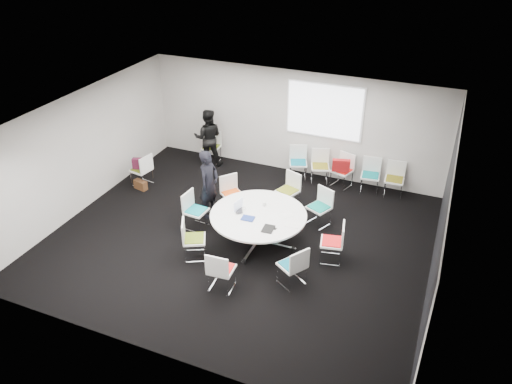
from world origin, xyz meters
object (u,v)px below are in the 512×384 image
at_px(maroon_bag, 140,164).
at_px(chair_ring_b, 319,214).
at_px(chair_ring_g, 222,277).
at_px(laptop, 241,209).
at_px(conference_table, 258,222).
at_px(cup, 265,204).
at_px(chair_ring_d, 232,200).
at_px(chair_ring_c, 288,197).
at_px(person_main, 209,184).
at_px(brown_bag, 141,185).
at_px(chair_back_e, 393,186).
at_px(chair_back_d, 370,181).
at_px(chair_ring_a, 332,249).
at_px(chair_person_back, 212,153).
at_px(chair_back_b, 320,172).
at_px(chair_ring_e, 196,217).
at_px(chair_back_a, 298,169).
at_px(chair_ring_h, 292,272).
at_px(person_back, 208,138).
at_px(chair_back_c, 342,176).
at_px(chair_spare_left, 142,176).
at_px(chair_ring_f, 194,246).

bearing_deg(maroon_bag, chair_ring_b, -0.24).
height_order(chair_ring_g, laptop, chair_ring_g).
distance_m(conference_table, cup, 0.44).
bearing_deg(chair_ring_d, chair_ring_c, 158.37).
height_order(conference_table, chair_ring_b, chair_ring_b).
height_order(person_main, cup, person_main).
bearing_deg(brown_bag, chair_ring_g, -36.29).
bearing_deg(chair_ring_g, chair_back_e, 59.52).
distance_m(chair_ring_d, chair_back_d, 3.57).
height_order(chair_ring_a, chair_person_back, same).
bearing_deg(laptop, chair_back_b, -46.31).
xyz_separation_m(chair_ring_d, chair_ring_e, (-0.45, -0.98, 0.00)).
height_order(chair_back_a, chair_back_b, same).
xyz_separation_m(chair_ring_b, chair_ring_c, (-0.90, 0.44, 0.00)).
bearing_deg(chair_back_b, chair_ring_a, 91.29).
bearing_deg(chair_ring_e, chair_back_b, 152.55).
distance_m(chair_ring_g, chair_ring_h, 1.36).
height_order(conference_table, maroon_bag, maroon_bag).
relative_size(chair_ring_h, chair_back_b, 1.00).
relative_size(chair_ring_b, maroon_bag, 2.20).
bearing_deg(chair_ring_h, chair_ring_c, 54.15).
height_order(chair_ring_h, chair_back_e, same).
xyz_separation_m(chair_ring_b, chair_back_e, (1.36, 1.98, 0.00)).
height_order(conference_table, chair_person_back, chair_person_back).
relative_size(chair_ring_d, chair_ring_e, 1.00).
xyz_separation_m(conference_table, chair_back_d, (1.77, 3.15, -0.24)).
relative_size(chair_ring_e, chair_person_back, 1.00).
height_order(chair_ring_d, laptop, chair_ring_d).
height_order(chair_back_a, brown_bag, chair_back_a).
bearing_deg(chair_ring_e, conference_table, 94.74).
height_order(chair_back_a, person_back, person_back).
bearing_deg(chair_back_c, maroon_bag, 41.08).
xyz_separation_m(chair_ring_g, chair_person_back, (-2.63, 4.77, 0.00)).
relative_size(chair_ring_h, chair_back_a, 1.00).
bearing_deg(chair_spare_left, laptop, -99.85).
distance_m(person_main, brown_bag, 2.36).
bearing_deg(chair_ring_a, chair_spare_left, 65.55).
xyz_separation_m(chair_ring_h, chair_spare_left, (-4.87, 2.22, 0.00)).
distance_m(chair_ring_f, chair_person_back, 4.43).
bearing_deg(chair_ring_f, chair_back_b, 133.42).
xyz_separation_m(chair_ring_h, person_main, (-2.59, 1.62, 0.55)).
relative_size(chair_ring_f, chair_back_a, 1.00).
distance_m(chair_ring_a, laptop, 2.08).
distance_m(chair_ring_c, person_back, 3.16).
height_order(chair_ring_e, laptop, chair_ring_e).
bearing_deg(cup, chair_person_back, 134.41).
bearing_deg(chair_ring_h, person_main, 91.09).
distance_m(chair_ring_g, cup, 2.07).
height_order(chair_spare_left, brown_bag, chair_spare_left).
bearing_deg(chair_ring_e, chair_ring_g, 45.66).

